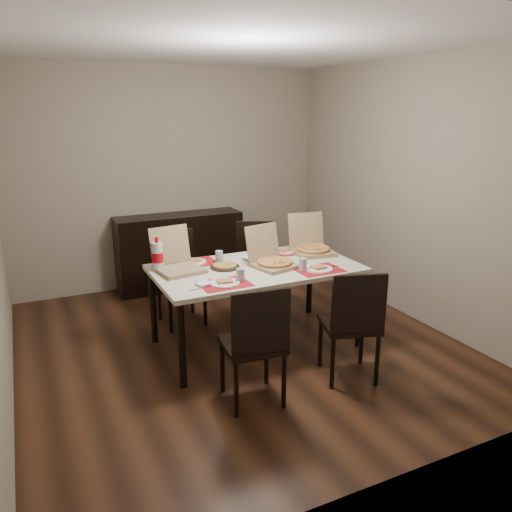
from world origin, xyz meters
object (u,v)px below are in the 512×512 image
object	(u,v)px
chair_far_right	(256,261)
sideboard	(180,251)
chair_far_left	(178,273)
chair_near_left	(255,341)
pizza_box_center	(272,260)
dining_table	(256,274)
dip_bowl	(249,258)
chair_near_right	(353,321)
soda_bottle	(157,256)

from	to	relation	value
chair_far_right	sideboard	bearing A→B (deg)	119.90
chair_far_left	chair_near_left	bearing A→B (deg)	-88.66
pizza_box_center	chair_far_right	bearing A→B (deg)	73.41
dining_table	chair_far_right	bearing A→B (deg)	64.66
dining_table	dip_bowl	world-z (taller)	dip_bowl
sideboard	chair_near_left	bearing A→B (deg)	-95.90
chair_near_right	dip_bowl	distance (m)	1.22
pizza_box_center	soda_bottle	distance (m)	1.01
chair_far_right	pizza_box_center	xyz separation A→B (m)	(-0.27, -0.91, 0.30)
chair_near_left	dip_bowl	bearing A→B (deg)	67.38
dining_table	chair_far_left	size ratio (longest dim) A/B	1.94
chair_near_right	pizza_box_center	distance (m)	0.95
chair_far_left	chair_far_right	world-z (taller)	same
chair_far_left	chair_near_right	bearing A→B (deg)	-63.39
chair_far_right	chair_near_right	bearing A→B (deg)	-90.20
chair_near_left	chair_near_right	size ratio (longest dim) A/B	1.00
chair_near_left	soda_bottle	size ratio (longest dim) A/B	3.12
chair_far_left	dip_bowl	distance (m)	0.83
chair_near_right	dip_bowl	xyz separation A→B (m)	(-0.36, 1.14, 0.25)
dining_table	chair_far_left	world-z (taller)	chair_far_left
chair_near_right	chair_near_left	bearing A→B (deg)	179.29
dip_bowl	soda_bottle	bearing A→B (deg)	177.14
sideboard	dip_bowl	distance (m)	1.64
chair_near_left	chair_far_right	world-z (taller)	same
chair_far_right	soda_bottle	distance (m)	1.40
sideboard	chair_near_left	world-z (taller)	chair_near_left
sideboard	chair_far_right	xyz separation A→B (m)	(0.56, -0.97, 0.06)
chair_far_left	chair_far_right	size ratio (longest dim) A/B	1.00
chair_far_left	chair_far_right	bearing A→B (deg)	1.58
sideboard	chair_far_left	xyz separation A→B (m)	(-0.32, -1.00, 0.06)
sideboard	pizza_box_center	bearing A→B (deg)	-81.33
soda_bottle	chair_near_right	bearing A→B (deg)	-44.26
chair_near_left	chair_far_left	size ratio (longest dim) A/B	1.00
chair_near_right	chair_far_right	world-z (taller)	same
chair_near_left	soda_bottle	distance (m)	1.29
chair_near_right	chair_far_left	xyz separation A→B (m)	(-0.87, 1.75, 0.00)
chair_far_right	soda_bottle	xyz separation A→B (m)	(-1.22, -0.59, 0.36)
chair_near_right	chair_far_left	bearing A→B (deg)	116.61
chair_near_left	pizza_box_center	world-z (taller)	pizza_box_center
chair_far_right	dip_bowl	size ratio (longest dim) A/B	7.64
dining_table	chair_far_left	distance (m)	0.98
pizza_box_center	dining_table	bearing A→B (deg)	159.38
chair_near_right	pizza_box_center	size ratio (longest dim) A/B	2.03
dining_table	dip_bowl	size ratio (longest dim) A/B	14.78
dip_bowl	chair_far_right	bearing A→B (deg)	59.58
chair_far_right	pizza_box_center	size ratio (longest dim) A/B	2.03
soda_bottle	dip_bowl	bearing A→B (deg)	-2.86
sideboard	chair_far_left	world-z (taller)	chair_far_left
chair_far_right	soda_bottle	size ratio (longest dim) A/B	3.12
chair_far_left	pizza_box_center	size ratio (longest dim) A/B	2.03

